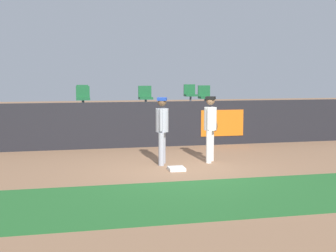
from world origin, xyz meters
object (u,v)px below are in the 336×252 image
(seat_front_center, at_px, (145,96))
(seat_front_right, at_px, (205,95))
(player_fielder_home, at_px, (210,124))
(seat_back_left, at_px, (83,94))
(player_runner_visitor, at_px, (162,126))
(seat_front_left, at_px, (83,97))
(first_base, at_px, (176,169))
(seat_back_right, at_px, (190,93))

(seat_front_center, bearing_deg, seat_front_right, -0.00)
(player_fielder_home, xyz_separation_m, seat_back_left, (-3.24, 6.17, 0.57))
(player_runner_visitor, height_order, seat_front_left, seat_front_left)
(player_runner_visitor, bearing_deg, seat_front_right, 169.21)
(first_base, bearing_deg, seat_front_right, 66.15)
(first_base, height_order, seat_front_center, seat_front_center)
(seat_front_right, distance_m, seat_back_right, 1.80)
(player_runner_visitor, height_order, seat_back_right, seat_back_right)
(player_fielder_home, distance_m, seat_front_center, 4.53)
(seat_front_right, relative_size, seat_back_right, 1.00)
(first_base, relative_size, player_runner_visitor, 0.23)
(seat_front_center, height_order, seat_back_right, same)
(player_fielder_home, bearing_deg, seat_back_right, -160.78)
(player_fielder_home, relative_size, seat_front_right, 2.13)
(seat_front_center, distance_m, seat_back_left, 2.82)
(player_fielder_home, distance_m, player_runner_visitor, 1.35)
(seat_front_right, xyz_separation_m, seat_back_left, (-4.40, 1.80, -0.00))
(player_runner_visitor, relative_size, seat_back_left, 2.12)
(seat_back_right, bearing_deg, player_fielder_home, -99.95)
(first_base, height_order, seat_front_right, seat_front_right)
(seat_front_left, relative_size, seat_back_left, 1.00)
(seat_front_left, bearing_deg, seat_front_right, -0.00)
(player_fielder_home, relative_size, seat_front_center, 2.13)
(seat_front_center, distance_m, seat_back_right, 2.80)
(player_fielder_home, xyz_separation_m, seat_front_center, (-1.07, 4.37, 0.57))
(seat_front_right, bearing_deg, player_fielder_home, -104.91)
(seat_front_right, bearing_deg, seat_back_right, 92.57)
(first_base, relative_size, player_fielder_home, 0.22)
(seat_front_center, relative_size, seat_back_left, 1.00)
(first_base, distance_m, seat_front_left, 5.86)
(first_base, bearing_deg, player_fielder_home, 36.97)
(seat_back_right, bearing_deg, seat_front_right, -87.43)
(first_base, xyz_separation_m, seat_back_right, (2.23, 7.03, 1.56))
(seat_front_center, height_order, seat_back_left, same)
(seat_front_left, bearing_deg, seat_back_right, 22.47)
(player_runner_visitor, bearing_deg, seat_back_left, -144.30)
(seat_front_center, xyz_separation_m, seat_front_left, (-2.20, -0.00, -0.00))
(seat_front_center, xyz_separation_m, seat_back_right, (2.15, 1.80, -0.00))
(player_fielder_home, relative_size, seat_back_left, 2.13)
(seat_front_center, xyz_separation_m, seat_back_left, (-2.17, 1.80, -0.00))
(player_fielder_home, relative_size, seat_front_left, 2.13)
(seat_back_left, bearing_deg, player_fielder_home, -62.28)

